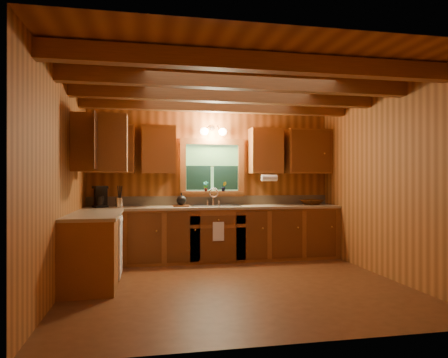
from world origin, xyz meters
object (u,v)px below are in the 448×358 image
object	(u,v)px
sink	(215,209)
coffee_maker	(100,197)
wicker_basket	(312,202)
cutting_board	(181,206)

from	to	relation	value
sink	coffee_maker	xyz separation A→B (m)	(-1.84, 0.03, 0.21)
coffee_maker	wicker_basket	bearing A→B (deg)	-24.47
coffee_maker	cutting_board	distance (m)	1.29
cutting_board	wicker_basket	world-z (taller)	wicker_basket
sink	cutting_board	world-z (taller)	sink
coffee_maker	cutting_board	size ratio (longest dim) A/B	1.31
sink	wicker_basket	xyz separation A→B (m)	(1.74, 0.04, 0.09)
coffee_maker	cutting_board	world-z (taller)	coffee_maker
cutting_board	sink	bearing A→B (deg)	5.87
wicker_basket	coffee_maker	bearing A→B (deg)	-179.83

